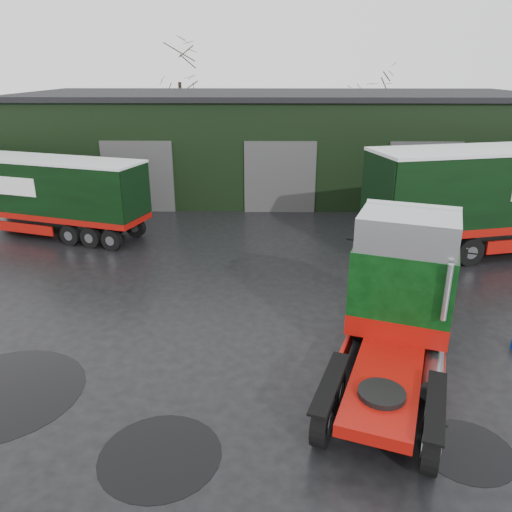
{
  "coord_description": "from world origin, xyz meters",
  "views": [
    {
      "loc": [
        1.16,
        -13.81,
        7.78
      ],
      "look_at": [
        0.87,
        2.24,
        1.7
      ],
      "focal_mm": 35.0,
      "sensor_mm": 36.0,
      "label": 1
    }
  ],
  "objects_px": {
    "trailer_left": "(29,195)",
    "tree_back_b": "(370,118)",
    "tree_back_a": "(181,106)",
    "hero_tractor": "(395,316)",
    "warehouse": "(278,141)"
  },
  "relations": [
    {
      "from": "warehouse",
      "to": "hero_tractor",
      "type": "relative_size",
      "value": 4.67
    },
    {
      "from": "warehouse",
      "to": "tree_back_a",
      "type": "xyz_separation_m",
      "value": [
        -8.0,
        10.0,
        1.59
      ]
    },
    {
      "from": "tree_back_a",
      "to": "tree_back_b",
      "type": "distance_m",
      "value": 16.03
    },
    {
      "from": "hero_tractor",
      "to": "tree_back_b",
      "type": "xyz_separation_m",
      "value": [
        5.67,
        33.0,
        1.59
      ]
    },
    {
      "from": "trailer_left",
      "to": "tree_back_b",
      "type": "xyz_separation_m",
      "value": [
        20.41,
        20.09,
        1.84
      ]
    },
    {
      "from": "tree_back_a",
      "to": "warehouse",
      "type": "bearing_deg",
      "value": -51.34
    },
    {
      "from": "tree_back_b",
      "to": "trailer_left",
      "type": "bearing_deg",
      "value": -135.46
    },
    {
      "from": "hero_tractor",
      "to": "tree_back_a",
      "type": "xyz_separation_m",
      "value": [
        -10.33,
        33.0,
        2.59
      ]
    },
    {
      "from": "hero_tractor",
      "to": "tree_back_b",
      "type": "relative_size",
      "value": 0.93
    },
    {
      "from": "trailer_left",
      "to": "tree_back_b",
      "type": "bearing_deg",
      "value": -27.87
    },
    {
      "from": "tree_back_a",
      "to": "trailer_left",
      "type": "bearing_deg",
      "value": -102.39
    },
    {
      "from": "tree_back_b",
      "to": "warehouse",
      "type": "bearing_deg",
      "value": -128.66
    },
    {
      "from": "trailer_left",
      "to": "warehouse",
      "type": "bearing_deg",
      "value": -33.31
    },
    {
      "from": "hero_tractor",
      "to": "tree_back_a",
      "type": "relative_size",
      "value": 0.73
    },
    {
      "from": "tree_back_a",
      "to": "tree_back_b",
      "type": "bearing_deg",
      "value": 0.0
    }
  ]
}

